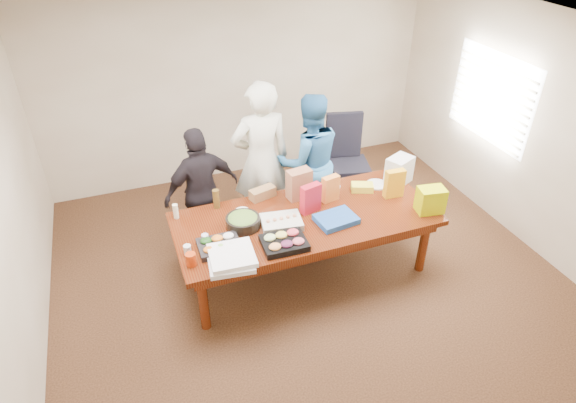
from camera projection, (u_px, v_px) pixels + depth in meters
name	position (u px, v px, depth m)	size (l,w,h in m)	color
floor	(304.00, 270.00, 5.68)	(5.50, 5.00, 0.02)	#47301E
ceiling	(310.00, 29.00, 4.17)	(5.50, 5.00, 0.02)	white
wall_back	(239.00, 85.00, 6.87)	(5.50, 0.04, 2.70)	beige
wall_front	(463.00, 360.00, 2.97)	(5.50, 0.04, 2.70)	beige
wall_left	(4.00, 225.00, 4.12)	(0.04, 5.00, 2.70)	beige
wall_right	(525.00, 127.00, 5.72)	(0.04, 5.00, 2.70)	beige
window_panel	(491.00, 97.00, 6.10)	(0.03, 1.40, 1.10)	white
window_blinds	(488.00, 98.00, 6.09)	(0.04, 1.36, 1.00)	beige
conference_table	(305.00, 244.00, 5.46)	(2.80, 1.20, 0.75)	#4C1C0F
office_chair	(350.00, 163.00, 6.59)	(0.59, 0.59, 1.16)	black
person_center	(261.00, 161.00, 5.81)	(0.72, 0.47, 1.96)	silver
person_right	(309.00, 161.00, 6.03)	(0.85, 0.66, 1.74)	teal
person_left	(202.00, 191.00, 5.63)	(0.91, 0.38, 1.56)	black
veggie_tray	(219.00, 246.00, 4.79)	(0.41, 0.32, 0.06)	black
fruit_tray	(284.00, 243.00, 4.83)	(0.44, 0.34, 0.07)	black
sheet_cake	(281.00, 222.00, 5.11)	(0.42, 0.31, 0.07)	beige
salad_bowl	(243.00, 222.00, 5.08)	(0.36, 0.36, 0.12)	black
chip_bag_blue	(336.00, 219.00, 5.17)	(0.41, 0.31, 0.06)	#1E4FA2
chip_bag_red	(311.00, 198.00, 5.25)	(0.23, 0.09, 0.33)	red
chip_bag_yellow	(394.00, 183.00, 5.51)	(0.22, 0.09, 0.33)	#F7AB18
chip_bag_orange	(330.00, 189.00, 5.44)	(0.20, 0.09, 0.30)	orange
mayo_jar	(295.00, 187.00, 5.63)	(0.08, 0.08, 0.13)	white
mustard_bottle	(317.00, 191.00, 5.53)	(0.06, 0.06, 0.17)	#F7AC21
dressing_bottle	(216.00, 199.00, 5.34)	(0.07, 0.07, 0.22)	brown
ranch_bottle	(176.00, 211.00, 5.19)	(0.06, 0.06, 0.17)	#F4EFC2
banana_bunch	(362.00, 187.00, 5.67)	(0.25, 0.15, 0.08)	yellow
bread_loaf	(263.00, 193.00, 5.54)	(0.30, 0.13, 0.12)	olive
kraft_bag	(299.00, 184.00, 5.48)	(0.27, 0.15, 0.35)	#9B6142
red_cup	(191.00, 259.00, 4.57)	(0.10, 0.10, 0.13)	#B73209
clear_cup_a	(188.00, 250.00, 4.71)	(0.07, 0.07, 0.10)	silver
clear_cup_b	(205.00, 239.00, 4.86)	(0.07, 0.07, 0.10)	silver
pizza_box_lower	(231.00, 261.00, 4.62)	(0.42, 0.42, 0.05)	silver
pizza_box_upper	(232.00, 255.00, 4.61)	(0.42, 0.42, 0.05)	white
plate_a	(377.00, 184.00, 5.79)	(0.25, 0.25, 0.01)	white
plate_b	(331.00, 186.00, 5.76)	(0.21, 0.21, 0.01)	silver
dip_bowl_a	(324.00, 188.00, 5.69)	(0.14, 0.14, 0.05)	silver
dip_bowl_b	(242.00, 213.00, 5.26)	(0.16, 0.16, 0.06)	white
grocery_bag_white	(399.00, 170.00, 5.76)	(0.30, 0.22, 0.32)	white
grocery_bag_yellow	(431.00, 200.00, 5.27)	(0.28, 0.20, 0.28)	#D2E500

